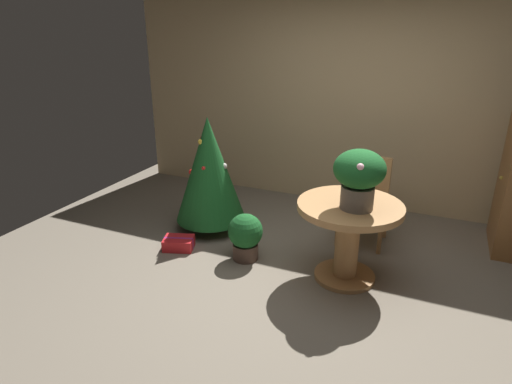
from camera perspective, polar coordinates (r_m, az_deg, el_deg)
name	(u,v)px	position (r m, az deg, el deg)	size (l,w,h in m)	color
ground_plane	(298,290)	(3.86, 5.60, -12.79)	(6.60, 6.60, 0.00)	#756B5B
back_wall_panel	(360,101)	(5.42, 13.62, 11.57)	(6.00, 0.10, 2.60)	tan
round_dining_table	(348,228)	(3.86, 12.11, -4.66)	(0.91, 0.91, 0.73)	#B27F4C
flower_vase	(359,175)	(3.58, 13.47, 2.24)	(0.42, 0.42, 0.50)	#665B51
wooden_chair_far	(366,195)	(4.63, 14.36, -0.35)	(0.47, 0.44, 0.89)	#B27F4C
holiday_tree	(209,169)	(4.67, -6.21, 2.98)	(0.76, 0.76, 1.27)	brown
gift_box_red	(179,243)	(4.53, -10.18, -6.69)	(0.35, 0.31, 0.12)	red
potted_plant	(245,235)	(4.19, -1.41, -5.73)	(0.34, 0.34, 0.47)	#4C382D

